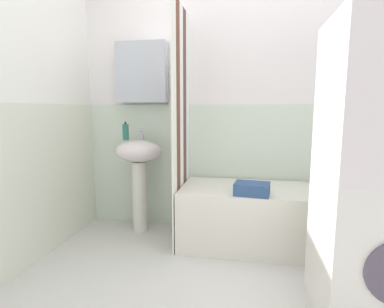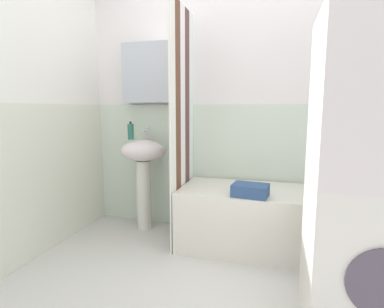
% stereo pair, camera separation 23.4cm
% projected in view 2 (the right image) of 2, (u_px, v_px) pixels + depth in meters
% --- Properties ---
extents(wall_back_tiled, '(3.60, 0.18, 2.40)m').
position_uv_depth(wall_back_tiled, '(243.00, 111.00, 2.80)').
color(wall_back_tiled, white).
rests_on(wall_back_tiled, ground_plane).
extents(wall_left_tiled, '(0.07, 1.81, 2.40)m').
position_uv_depth(wall_left_tiled, '(32.00, 114.00, 2.34)').
color(wall_left_tiled, white).
rests_on(wall_left_tiled, ground_plane).
extents(sink, '(0.44, 0.34, 0.87)m').
position_uv_depth(sink, '(143.00, 164.00, 2.90)').
color(sink, silver).
rests_on(sink, ground_plane).
extents(faucet, '(0.03, 0.12, 0.12)m').
position_uv_depth(faucet, '(146.00, 133.00, 2.93)').
color(faucet, silver).
rests_on(faucet, sink).
extents(soap_dispenser, '(0.06, 0.06, 0.17)m').
position_uv_depth(soap_dispenser, '(131.00, 131.00, 2.90)').
color(soap_dispenser, '#2A715F').
rests_on(soap_dispenser, sink).
extents(bathtub, '(1.55, 0.64, 0.50)m').
position_uv_depth(bathtub, '(274.00, 220.00, 2.50)').
color(bathtub, silver).
rests_on(bathtub, ground_plane).
extents(shower_curtain, '(0.01, 0.64, 2.00)m').
position_uv_depth(shower_curtain, '(182.00, 128.00, 2.60)').
color(shower_curtain, white).
rests_on(shower_curtain, ground_plane).
extents(shampoo_bottle, '(0.04, 0.04, 0.24)m').
position_uv_depth(shampoo_bottle, '(361.00, 176.00, 2.51)').
color(shampoo_bottle, white).
rests_on(shampoo_bottle, bathtub).
extents(lotion_bottle, '(0.06, 0.06, 0.20)m').
position_uv_depth(lotion_bottle, '(347.00, 178.00, 2.52)').
color(lotion_bottle, '#1D7D53').
rests_on(lotion_bottle, bathtub).
extents(body_wash_bottle, '(0.07, 0.07, 0.16)m').
position_uv_depth(body_wash_bottle, '(336.00, 178.00, 2.57)').
color(body_wash_bottle, '#265796').
rests_on(body_wash_bottle, bathtub).
extents(towel_folded, '(0.29, 0.22, 0.09)m').
position_uv_depth(towel_folded, '(250.00, 190.00, 2.31)').
color(towel_folded, '#304E7D').
rests_on(towel_folded, bathtub).
extents(washer_dryer_stack, '(0.57, 0.62, 1.62)m').
position_uv_depth(washer_dryer_stack, '(372.00, 181.00, 1.49)').
color(washer_dryer_stack, white).
rests_on(washer_dryer_stack, ground_plane).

